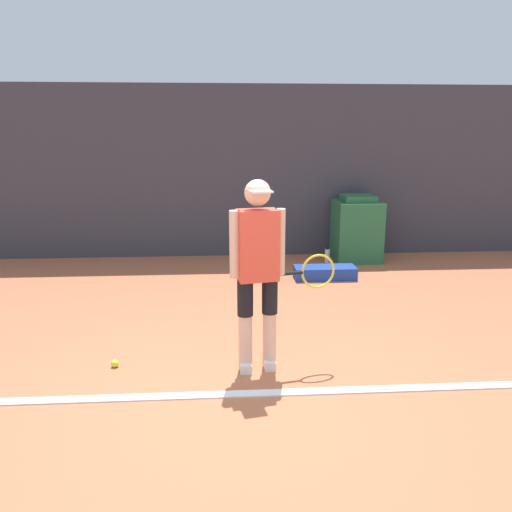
{
  "coord_description": "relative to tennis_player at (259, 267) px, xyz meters",
  "views": [
    {
      "loc": [
        -0.14,
        -3.59,
        2.05
      ],
      "look_at": [
        0.15,
        0.7,
        0.98
      ],
      "focal_mm": 35.0,
      "sensor_mm": 36.0,
      "label": 1
    }
  ],
  "objects": [
    {
      "name": "ground_plane",
      "position": [
        -0.16,
        -0.5,
        -0.93
      ],
      "size": [
        24.0,
        24.0,
        0.0
      ],
      "primitive_type": "plane",
      "color": "#B76642"
    },
    {
      "name": "covered_chair",
      "position": [
        1.88,
        3.8,
        -0.42
      ],
      "size": [
        0.72,
        0.73,
        1.07
      ],
      "color": "#28663D",
      "rests_on": "ground_plane"
    },
    {
      "name": "tennis_ball",
      "position": [
        -1.29,
        0.09,
        -0.9
      ],
      "size": [
        0.07,
        0.07,
        0.07
      ],
      "color": "#D1E533",
      "rests_on": "ground_plane"
    },
    {
      "name": "equipment_bag",
      "position": [
        1.15,
        2.75,
        -0.85
      ],
      "size": [
        0.88,
        0.34,
        0.17
      ],
      "color": "#1E3D99",
      "rests_on": "ground_plane"
    },
    {
      "name": "court_baseline",
      "position": [
        -0.16,
        -0.47,
        -0.93
      ],
      "size": [
        21.6,
        0.1,
        0.01
      ],
      "color": "white",
      "rests_on": "ground_plane"
    },
    {
      "name": "back_wall",
      "position": [
        -0.16,
        4.27,
        0.47
      ],
      "size": [
        24.0,
        0.1,
        2.81
      ],
      "color": "#383842",
      "rests_on": "ground_plane"
    },
    {
      "name": "water_bottle",
      "position": [
        1.37,
        3.64,
        -0.82
      ],
      "size": [
        0.08,
        0.08,
        0.24
      ],
      "color": "white",
      "rests_on": "ground_plane"
    },
    {
      "name": "tennis_player",
      "position": [
        0.0,
        0.0,
        0.0
      ],
      "size": [
        0.94,
        0.32,
        1.68
      ],
      "rotation": [
        0.0,
        0.0,
        0.19
      ],
      "color": "beige",
      "rests_on": "ground_plane"
    }
  ]
}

